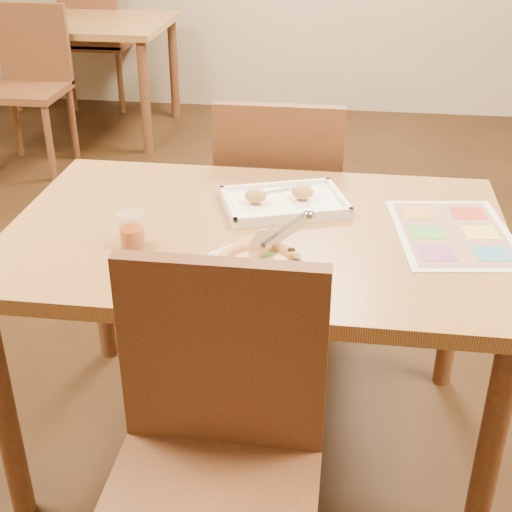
# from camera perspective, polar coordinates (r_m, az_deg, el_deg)

# --- Properties ---
(dining_table) EXTENTS (1.30, 0.85, 0.72)m
(dining_table) POSITION_cam_1_polar(r_m,az_deg,el_deg) (1.90, 0.06, -0.08)
(dining_table) COLOR #A77E43
(dining_table) RESTS_ON ground
(chair_near) EXTENTS (0.42, 0.42, 0.47)m
(chair_near) POSITION_cam_1_polar(r_m,az_deg,el_deg) (1.45, -3.26, -13.83)
(chair_near) COLOR brown
(chair_near) RESTS_ON ground
(chair_far) EXTENTS (0.42, 0.42, 0.47)m
(chair_far) POSITION_cam_1_polar(r_m,az_deg,el_deg) (2.46, 1.95, 5.12)
(chair_far) COLOR brown
(chair_far) RESTS_ON ground
(bg_table) EXTENTS (1.30, 0.85, 0.72)m
(bg_table) POSITION_cam_1_polar(r_m,az_deg,el_deg) (4.90, -14.87, 16.83)
(bg_table) COLOR #A77E43
(bg_table) RESTS_ON ground
(bg_chair_near) EXTENTS (0.42, 0.42, 0.47)m
(bg_chair_near) POSITION_cam_1_polar(r_m,az_deg,el_deg) (4.37, -17.65, 14.23)
(bg_chair_near) COLOR brown
(bg_chair_near) RESTS_ON ground
(bg_chair_far) EXTENTS (0.42, 0.42, 0.47)m
(bg_chair_far) POSITION_cam_1_polar(r_m,az_deg,el_deg) (5.37, -12.79, 17.27)
(bg_chair_far) COLOR brown
(bg_chair_far) RESTS_ON ground
(plate) EXTENTS (0.34, 0.34, 0.01)m
(plate) POSITION_cam_1_polar(r_m,az_deg,el_deg) (1.64, 0.00, -1.31)
(plate) COLOR silver
(plate) RESTS_ON dining_table
(pizza) EXTENTS (0.21, 0.21, 0.03)m
(pizza) POSITION_cam_1_polar(r_m,az_deg,el_deg) (1.63, 0.26, -0.77)
(pizza) COLOR #C18841
(pizza) RESTS_ON plate
(pizza_cutter) EXTENTS (0.13, 0.12, 0.10)m
(pizza_cutter) POSITION_cam_1_polar(r_m,az_deg,el_deg) (1.62, 1.86, 1.57)
(pizza_cutter) COLOR silver
(pizza_cutter) RESTS_ON pizza
(appetizer_tray) EXTENTS (0.38, 0.32, 0.06)m
(appetizer_tray) POSITION_cam_1_polar(r_m,az_deg,el_deg) (1.97, 2.22, 4.30)
(appetizer_tray) COLOR white
(appetizer_tray) RESTS_ON dining_table
(glass_tumbler) EXTENTS (0.07, 0.07, 0.09)m
(glass_tumbler) POSITION_cam_1_polar(r_m,az_deg,el_deg) (1.78, -9.91, 1.93)
(glass_tumbler) COLOR #8F320B
(glass_tumbler) RESTS_ON dining_table
(menu) EXTENTS (0.34, 0.44, 0.00)m
(menu) POSITION_cam_1_polar(r_m,az_deg,el_deg) (1.89, 15.55, 1.77)
(menu) COLOR white
(menu) RESTS_ON dining_table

